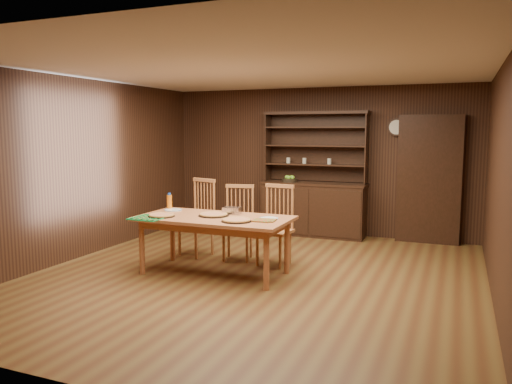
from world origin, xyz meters
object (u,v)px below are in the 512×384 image
at_px(chair_center, 239,220).
at_px(juice_bottle, 169,202).
at_px(chair_right, 276,222).
at_px(china_hutch, 314,202).
at_px(dining_table, 214,223).
at_px(chair_left, 200,214).

bearing_deg(chair_center, juice_bottle, -159.66).
xyz_separation_m(chair_right, juice_bottle, (-1.42, -0.48, 0.27)).
bearing_deg(chair_right, chair_center, -178.74).
xyz_separation_m(china_hutch, juice_bottle, (-1.39, -2.51, 0.26)).
bearing_deg(juice_bottle, chair_right, 18.78).
height_order(dining_table, chair_right, chair_right).
distance_m(china_hutch, chair_left, 2.30).
relative_size(chair_center, chair_right, 0.97).
xyz_separation_m(china_hutch, chair_left, (-1.21, -1.96, 0.01)).
relative_size(chair_left, juice_bottle, 4.92).
bearing_deg(chair_center, chair_right, -16.76).
bearing_deg(chair_center, china_hutch, 61.68).
height_order(dining_table, chair_left, chair_left).
height_order(chair_left, juice_bottle, chair_left).
height_order(chair_right, juice_bottle, chair_right).
height_order(china_hutch, chair_left, china_hutch).
xyz_separation_m(dining_table, chair_left, (-0.68, 0.86, -0.07)).
bearing_deg(juice_bottle, china_hutch, 61.00).
bearing_deg(chair_left, china_hutch, 74.94).
distance_m(china_hutch, dining_table, 2.87).
relative_size(chair_right, juice_bottle, 4.80).
bearing_deg(chair_right, china_hutch, 96.56).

